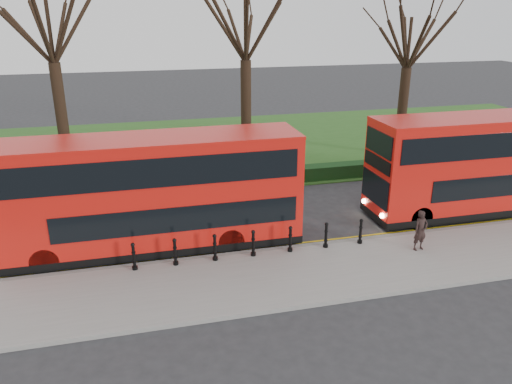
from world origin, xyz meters
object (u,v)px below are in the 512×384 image
object	(u,v)px
bus_lead	(153,195)
pedestrian	(421,230)
bollard_row	(253,244)
bus_rear	(490,164)

from	to	relation	value
bus_lead	pedestrian	bearing A→B (deg)	-16.38
pedestrian	bollard_row	bearing A→B (deg)	162.09
bus_rear	pedestrian	size ratio (longest dim) A/B	7.07
bollard_row	bus_rear	bearing A→B (deg)	10.12
bollard_row	bus_lead	bearing A→B (deg)	152.28
bus_rear	pedestrian	world-z (taller)	bus_rear
bus_rear	pedestrian	bearing A→B (deg)	-149.20
bus_rear	bus_lead	bearing A→B (deg)	-179.09
bus_lead	bus_rear	bearing A→B (deg)	0.91
bollard_row	pedestrian	size ratio (longest dim) A/B	5.56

